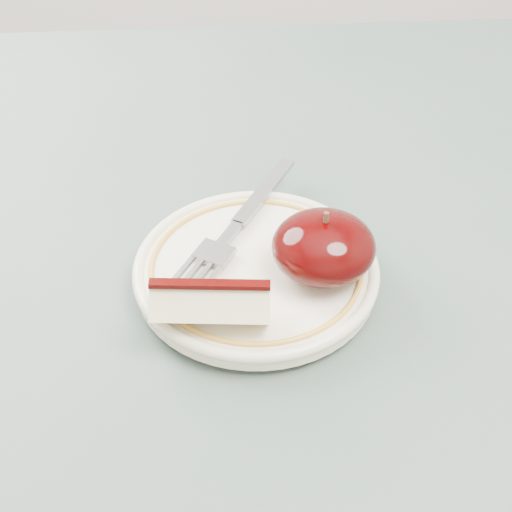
{
  "coord_description": "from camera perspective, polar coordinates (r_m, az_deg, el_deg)",
  "views": [
    {
      "loc": [
        0.05,
        -0.41,
        1.13
      ],
      "look_at": [
        0.08,
        -0.01,
        0.78
      ],
      "focal_mm": 50.0,
      "sensor_mm": 36.0,
      "label": 1
    }
  ],
  "objects": [
    {
      "name": "apple_half",
      "position": [
        0.52,
        5.43,
        0.73
      ],
      "size": [
        0.08,
        0.07,
        0.06
      ],
      "color": "black",
      "rests_on": "plate"
    },
    {
      "name": "fork",
      "position": [
        0.56,
        -1.53,
        2.52
      ],
      "size": [
        0.11,
        0.17,
        0.0
      ],
      "rotation": [
        0.0,
        0.0,
        1.05
      ],
      "color": "gray",
      "rests_on": "plate"
    },
    {
      "name": "table",
      "position": [
        0.62,
        -7.52,
        -7.38
      ],
      "size": [
        0.9,
        0.9,
        0.75
      ],
      "color": "brown",
      "rests_on": "ground"
    },
    {
      "name": "apple_wedge",
      "position": [
        0.48,
        -3.64,
        -3.85
      ],
      "size": [
        0.08,
        0.04,
        0.04
      ],
      "rotation": [
        0.0,
        0.0,
        -0.09
      ],
      "color": "beige",
      "rests_on": "plate"
    },
    {
      "name": "plate",
      "position": [
        0.54,
        0.0,
        -1.12
      ],
      "size": [
        0.19,
        0.19,
        0.02
      ],
      "color": "beige",
      "rests_on": "table"
    }
  ]
}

